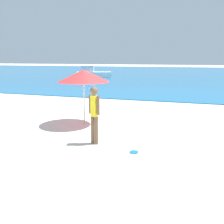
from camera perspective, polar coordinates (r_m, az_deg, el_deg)
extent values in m
cube|color=#1E6B9E|center=(44.30, 14.87, 8.81)|extent=(160.00, 60.00, 0.06)
cylinder|color=brown|center=(7.25, -4.52, -4.13)|extent=(0.11, 0.11, 0.83)
cylinder|color=brown|center=(7.16, -3.64, -4.34)|extent=(0.11, 0.11, 0.83)
cube|color=yellow|center=(7.03, -4.17, 1.42)|extent=(0.22, 0.17, 0.62)
sphere|color=brown|center=(6.96, -4.23, 4.97)|extent=(0.22, 0.22, 0.22)
cylinder|color=brown|center=(7.12, -5.11, 1.83)|extent=(0.08, 0.08, 0.55)
cylinder|color=brown|center=(6.93, -3.22, 1.56)|extent=(0.08, 0.08, 0.55)
cylinder|color=blue|center=(6.67, 5.14, -9.29)|extent=(0.24, 0.24, 0.03)
cube|color=white|center=(32.10, -4.24, 8.67)|extent=(4.68, 2.75, 0.71)
cube|color=silver|center=(32.12, -5.71, 10.00)|extent=(1.83, 1.45, 0.80)
cylinder|color=#B7B7BC|center=(9.26, -6.50, 3.28)|extent=(0.05, 0.05, 2.04)
cone|color=red|center=(9.16, -6.63, 8.35)|extent=(1.94, 1.94, 0.44)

